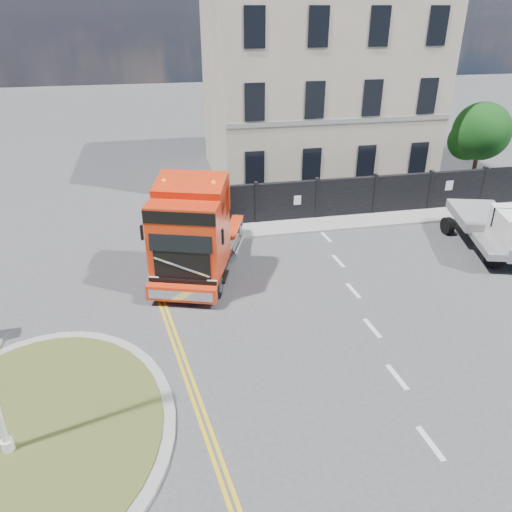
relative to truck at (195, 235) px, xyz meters
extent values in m
plane|color=#424244|center=(2.34, -4.28, -1.77)|extent=(120.00, 120.00, 0.00)
cylinder|color=gray|center=(-4.66, -7.28, -1.71)|extent=(6.80, 6.80, 0.12)
cylinder|color=#3E4B1E|center=(-4.66, -7.28, -1.63)|extent=(6.20, 6.20, 0.05)
cube|color=black|center=(8.34, 4.72, -0.77)|extent=(18.00, 0.25, 2.00)
cube|color=silver|center=(16.84, 4.72, -0.77)|extent=(2.60, 0.12, 2.00)
cube|color=beige|center=(8.34, 12.22, 3.73)|extent=(12.00, 10.00, 11.00)
cylinder|color=#382619|center=(16.84, 7.72, -0.57)|extent=(0.24, 0.24, 2.40)
sphere|color=#103812|center=(16.84, 7.72, 1.43)|extent=(3.20, 3.20, 3.20)
sphere|color=#103812|center=(16.34, 8.12, 0.83)|extent=(2.20, 2.20, 2.20)
cube|color=gray|center=(8.34, 3.82, -1.71)|extent=(20.00, 1.60, 0.12)
cube|color=black|center=(0.35, 1.05, -1.03)|extent=(4.29, 6.68, 0.45)
cube|color=red|center=(-0.20, -0.59, 0.35)|extent=(3.17, 3.23, 2.77)
cube|color=red|center=(0.13, 0.39, 1.49)|extent=(2.63, 1.64, 1.39)
cube|color=black|center=(-0.60, -1.79, 0.75)|extent=(2.08, 0.75, 1.04)
cube|color=red|center=(-0.71, -2.09, -1.23)|extent=(2.46, 1.12, 0.54)
cylinder|color=black|center=(-1.47, -1.00, -1.26)|extent=(0.63, 1.08, 1.03)
cylinder|color=gray|center=(-1.47, -1.00, -1.26)|extent=(0.52, 0.65, 0.57)
cylinder|color=black|center=(0.56, -1.68, -1.26)|extent=(0.63, 1.08, 1.03)
cylinder|color=gray|center=(0.56, -1.68, -1.26)|extent=(0.52, 0.65, 0.57)
cylinder|color=black|center=(-0.34, 2.33, -1.26)|extent=(0.63, 1.08, 1.03)
cylinder|color=gray|center=(-0.34, 2.33, -1.26)|extent=(0.52, 0.65, 0.57)
cylinder|color=black|center=(1.68, 1.65, -1.26)|extent=(0.63, 1.08, 1.03)
cylinder|color=gray|center=(1.68, 1.65, -1.26)|extent=(0.52, 0.65, 0.57)
cylinder|color=black|center=(0.04, 3.46, -1.26)|extent=(0.63, 1.08, 1.03)
cylinder|color=gray|center=(0.04, 3.46, -1.26)|extent=(0.52, 0.65, 0.57)
cylinder|color=black|center=(2.06, 2.77, -1.26)|extent=(0.63, 1.08, 1.03)
cylinder|color=gray|center=(2.06, 2.77, -1.26)|extent=(0.52, 0.65, 0.57)
cube|color=slate|center=(12.81, 0.06, -0.98)|extent=(3.60, 5.83, 0.28)
cylinder|color=black|center=(11.74, -1.64, -1.38)|extent=(0.28, 0.79, 0.79)
cylinder|color=black|center=(11.74, 1.76, -1.38)|extent=(0.28, 0.79, 0.79)
cylinder|color=black|center=(13.89, 1.76, -1.38)|extent=(0.28, 0.79, 0.79)
camera|label=1|loc=(-1.18, -17.18, 7.67)|focal=35.00mm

